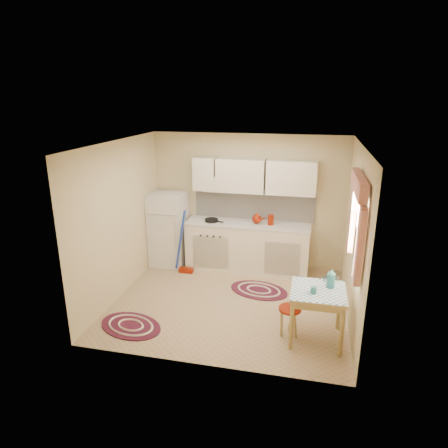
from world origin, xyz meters
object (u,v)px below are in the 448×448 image
at_px(fridge, 169,229).
at_px(stool, 289,321).
at_px(base_cabinets, 247,248).
at_px(table, 316,315).

distance_m(fridge, stool, 3.18).
height_order(fridge, stool, fridge).
relative_size(fridge, base_cabinets, 0.62).
distance_m(fridge, base_cabinets, 1.55).
xyz_separation_m(fridge, table, (2.80, -1.98, -0.34)).
distance_m(fridge, table, 3.44).
xyz_separation_m(base_cabinets, table, (1.28, -2.03, -0.08)).
bearing_deg(fridge, table, -35.23).
bearing_deg(table, base_cabinets, 122.19).
bearing_deg(base_cabinets, stool, -65.39).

